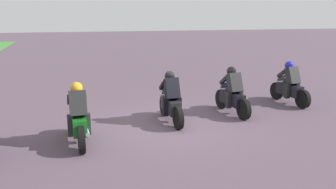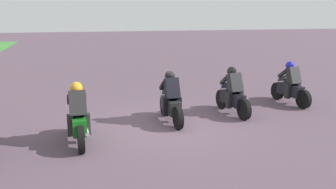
{
  "view_description": "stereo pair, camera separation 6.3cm",
  "coord_description": "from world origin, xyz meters",
  "px_view_note": "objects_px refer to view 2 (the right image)",
  "views": [
    {
      "loc": [
        -9.15,
        2.77,
        3.08
      ],
      "look_at": [
        -0.1,
        0.02,
        0.9
      ],
      "focal_mm": 36.76,
      "sensor_mm": 36.0,
      "label": 1
    },
    {
      "loc": [
        -9.17,
        2.71,
        3.08
      ],
      "look_at": [
        -0.1,
        0.02,
        0.9
      ],
      "focal_mm": 36.76,
      "sensor_mm": 36.0,
      "label": 2
    }
  ],
  "objects_px": {
    "rider_lane_a": "(291,87)",
    "rider_lane_c": "(171,101)",
    "rider_lane_b": "(233,95)",
    "rider_lane_d": "(78,118)"
  },
  "relations": [
    {
      "from": "rider_lane_c",
      "to": "rider_lane_d",
      "type": "bearing_deg",
      "value": 110.61
    },
    {
      "from": "rider_lane_a",
      "to": "rider_lane_d",
      "type": "height_order",
      "value": "same"
    },
    {
      "from": "rider_lane_b",
      "to": "rider_lane_d",
      "type": "bearing_deg",
      "value": 101.71
    },
    {
      "from": "rider_lane_a",
      "to": "rider_lane_d",
      "type": "bearing_deg",
      "value": 101.01
    },
    {
      "from": "rider_lane_a",
      "to": "rider_lane_c",
      "type": "height_order",
      "value": "same"
    },
    {
      "from": "rider_lane_c",
      "to": "rider_lane_b",
      "type": "bearing_deg",
      "value": -82.53
    },
    {
      "from": "rider_lane_b",
      "to": "rider_lane_c",
      "type": "height_order",
      "value": "same"
    },
    {
      "from": "rider_lane_a",
      "to": "rider_lane_b",
      "type": "xyz_separation_m",
      "value": [
        -0.59,
        2.56,
        0.0
      ]
    },
    {
      "from": "rider_lane_a",
      "to": "rider_lane_b",
      "type": "distance_m",
      "value": 2.63
    },
    {
      "from": "rider_lane_a",
      "to": "rider_lane_b",
      "type": "relative_size",
      "value": 1.0
    }
  ]
}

